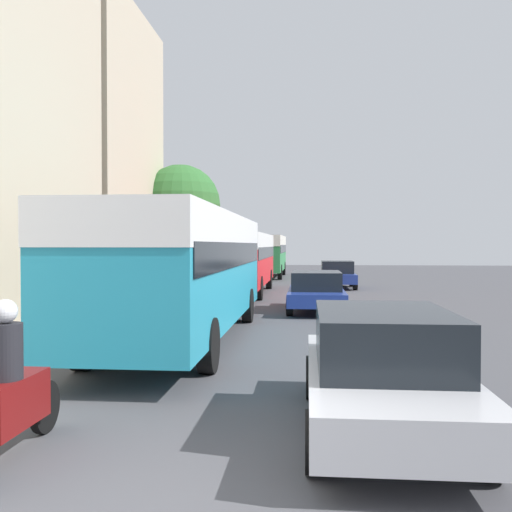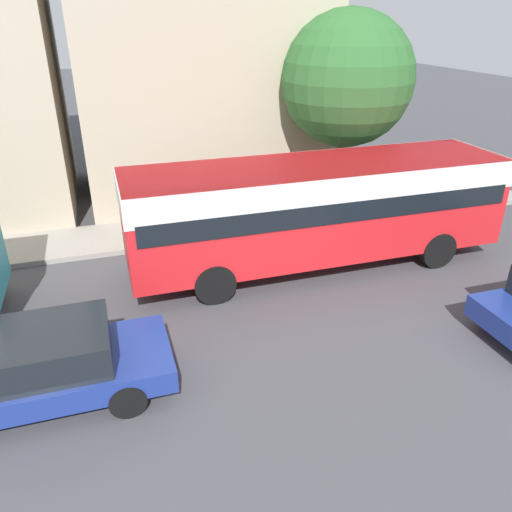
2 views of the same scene
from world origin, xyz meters
The scene contains 4 objects.
building_far_terrace centered at (-9.30, 20.42, 6.43)m, with size 6.20×8.39×12.86m.
bus_following centered at (-1.85, 21.90, 1.84)m, with size 2.62×9.97×2.81m.
car_crossing centered at (1.62, 15.13, 0.73)m, with size 1.97×4.56×1.38m.
street_tree centered at (-5.21, 24.25, 4.37)m, with size 4.10×4.10×6.29m.
Camera 2 is at (9.38, 16.64, 6.24)m, focal length 35.00 mm.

